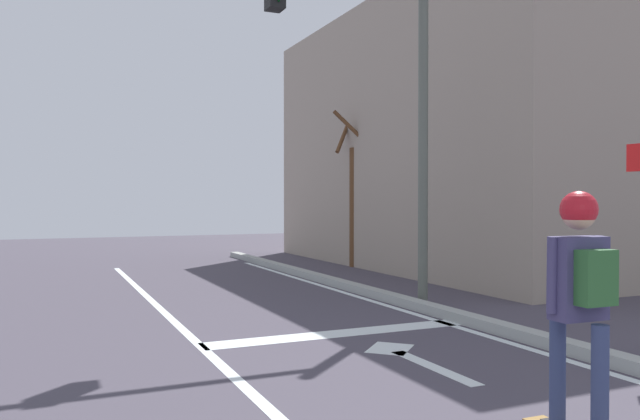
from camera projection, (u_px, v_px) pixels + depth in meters
name	position (u px, v px, depth m)	size (l,w,h in m)	color
lane_line_center	(224.00, 367.00, 6.16)	(0.12, 20.00, 0.01)	silver
lane_line_curbside	(491.00, 337.00, 7.53)	(0.12, 20.00, 0.01)	silver
stop_bar	(339.00, 333.00, 7.74)	(3.50, 0.40, 0.01)	silver
lane_arrow_stem	(433.00, 367.00, 6.17)	(0.16, 1.40, 0.01)	silver
lane_arrow_head	(390.00, 348.00, 6.95)	(0.56, 0.44, 0.01)	silver
curb_strip	(507.00, 330.00, 7.63)	(0.24, 24.00, 0.14)	#9A9E98
skater	(580.00, 282.00, 4.08)	(0.46, 0.61, 1.65)	navy
traffic_signal_mast	(360.00, 66.00, 9.50)	(5.19, 0.34, 5.48)	#595F54
roadside_tree	(355.00, 198.00, 15.65)	(1.14, 1.13, 3.97)	brown
building_block	(518.00, 143.00, 16.85)	(9.45, 11.19, 6.53)	#A19281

